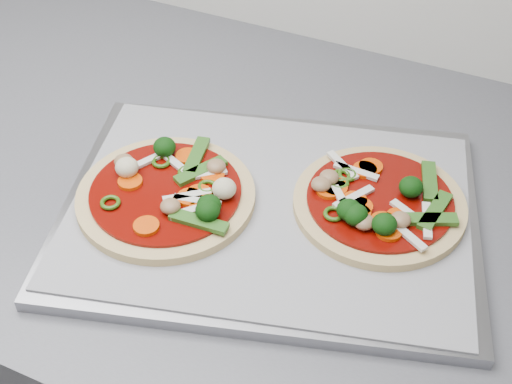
% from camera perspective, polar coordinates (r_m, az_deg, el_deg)
% --- Properties ---
extents(countertop, '(3.60, 0.60, 0.04)m').
position_cam_1_polar(countertop, '(0.74, 19.21, -5.97)').
color(countertop, '#595A60').
rests_on(countertop, base_cabinet).
extents(baking_tray, '(0.48, 0.41, 0.01)m').
position_cam_1_polar(baking_tray, '(0.72, 1.07, -1.64)').
color(baking_tray, gray).
rests_on(baking_tray, countertop).
extents(parchment, '(0.45, 0.38, 0.00)m').
position_cam_1_polar(parchment, '(0.71, 1.08, -1.20)').
color(parchment, gray).
rests_on(parchment, baking_tray).
extents(pizza_left, '(0.18, 0.18, 0.03)m').
position_cam_1_polar(pizza_left, '(0.72, -6.90, -0.05)').
color(pizza_left, tan).
rests_on(pizza_left, parchment).
extents(pizza_right, '(0.22, 0.22, 0.03)m').
position_cam_1_polar(pizza_right, '(0.71, 9.68, -0.87)').
color(pizza_right, tan).
rests_on(pizza_right, parchment).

